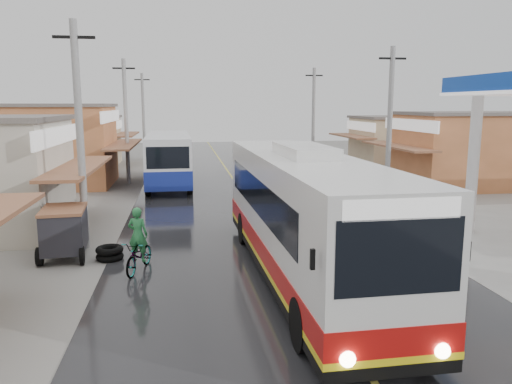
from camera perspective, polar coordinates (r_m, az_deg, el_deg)
ground at (r=11.15m, az=11.18°, el=-17.75°), size 120.00×120.00×0.00m
road at (r=25.04m, az=-0.30°, el=-1.86°), size 12.00×90.00×0.02m
centre_line at (r=25.04m, az=-0.30°, el=-1.83°), size 0.15×90.00×0.01m
shopfronts_left at (r=29.35m, az=-27.25°, el=-1.25°), size 11.00×44.00×5.20m
utility_poles_left at (r=26.03m, az=-16.07°, el=-1.83°), size 1.60×50.00×8.00m
utility_poles_right at (r=26.92m, az=14.62°, el=-1.38°), size 1.60×36.00×8.00m
coach_bus at (r=14.86m, az=5.34°, el=-2.63°), size 3.12×12.81×3.98m
second_bus at (r=32.32m, az=-9.96°, el=3.81°), size 2.86×9.88×3.26m
cyclist at (r=15.98m, az=-13.22°, el=-6.52°), size 1.21×2.05×2.09m
tricycle_near at (r=18.06m, az=-21.10°, el=-4.03°), size 1.67×2.27×1.73m
tyre_stack at (r=17.55m, az=-16.38°, el=-6.71°), size 0.91×0.91×0.47m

